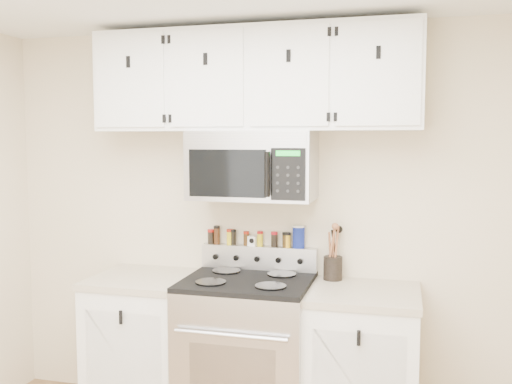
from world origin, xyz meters
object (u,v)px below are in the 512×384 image
at_px(salt_canister, 299,237).
at_px(microwave, 253,165).
at_px(utensil_crock, 333,266).
at_px(range, 248,353).

bearing_deg(salt_canister, microwave, -149.07).
xyz_separation_m(utensil_crock, salt_canister, (-0.23, 0.05, 0.17)).
height_order(microwave, salt_canister, microwave).
bearing_deg(salt_canister, utensil_crock, -12.48).
bearing_deg(range, utensil_crock, 25.53).
distance_m(microwave, utensil_crock, 0.80).
height_order(utensil_crock, salt_canister, utensil_crock).
distance_m(utensil_crock, salt_canister, 0.29).
bearing_deg(microwave, utensil_crock, 12.25).
bearing_deg(utensil_crock, salt_canister, 167.52).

